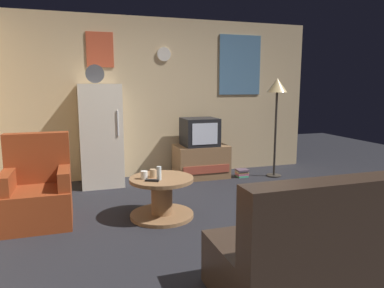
{
  "coord_description": "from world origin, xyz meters",
  "views": [
    {
      "loc": [
        -1.35,
        -3.32,
        1.48
      ],
      "look_at": [
        0.02,
        0.9,
        0.75
      ],
      "focal_mm": 33.49,
      "sensor_mm": 36.0,
      "label": 1
    }
  ],
  "objects_px": {
    "mug_ceramic_tan": "(153,173)",
    "wine_glass": "(159,173)",
    "crt_tv": "(200,132)",
    "armchair": "(38,192)",
    "remote_control": "(152,180)",
    "tv_stand": "(201,161)",
    "mug_ceramic_white": "(144,175)",
    "book_stack": "(242,173)",
    "standing_lamp": "(277,93)",
    "fridge": "(101,135)",
    "coffee_table": "(162,197)",
    "couch": "(337,253)"
  },
  "relations": [
    {
      "from": "tv_stand",
      "to": "remote_control",
      "type": "bearing_deg",
      "value": -124.56
    },
    {
      "from": "mug_ceramic_tan",
      "to": "couch",
      "type": "xyz_separation_m",
      "value": [
        0.92,
        -1.92,
        -0.19
      ]
    },
    {
      "from": "tv_stand",
      "to": "crt_tv",
      "type": "bearing_deg",
      "value": -178.02
    },
    {
      "from": "book_stack",
      "to": "mug_ceramic_white",
      "type": "bearing_deg",
      "value": -143.89
    },
    {
      "from": "mug_ceramic_white",
      "to": "crt_tv",
      "type": "bearing_deg",
      "value": 52.51
    },
    {
      "from": "remote_control",
      "to": "armchair",
      "type": "height_order",
      "value": "armchair"
    },
    {
      "from": "fridge",
      "to": "book_stack",
      "type": "bearing_deg",
      "value": -6.51
    },
    {
      "from": "coffee_table",
      "to": "couch",
      "type": "distance_m",
      "value": 2.05
    },
    {
      "from": "crt_tv",
      "to": "standing_lamp",
      "type": "xyz_separation_m",
      "value": [
        1.19,
        -0.31,
        0.61
      ]
    },
    {
      "from": "standing_lamp",
      "to": "mug_ceramic_tan",
      "type": "xyz_separation_m",
      "value": [
        -2.27,
        -1.18,
        -0.85
      ]
    },
    {
      "from": "crt_tv",
      "to": "armchair",
      "type": "xyz_separation_m",
      "value": [
        -2.3,
        -1.29,
        -0.41
      ]
    },
    {
      "from": "coffee_table",
      "to": "crt_tv",
      "type": "bearing_deg",
      "value": 57.33
    },
    {
      "from": "crt_tv",
      "to": "mug_ceramic_tan",
      "type": "xyz_separation_m",
      "value": [
        -1.08,
        -1.49,
        -0.24
      ]
    },
    {
      "from": "coffee_table",
      "to": "mug_ceramic_tan",
      "type": "height_order",
      "value": "mug_ceramic_tan"
    },
    {
      "from": "standing_lamp",
      "to": "coffee_table",
      "type": "height_order",
      "value": "standing_lamp"
    },
    {
      "from": "standing_lamp",
      "to": "book_stack",
      "type": "height_order",
      "value": "standing_lamp"
    },
    {
      "from": "standing_lamp",
      "to": "wine_glass",
      "type": "bearing_deg",
      "value": -149.31
    },
    {
      "from": "fridge",
      "to": "mug_ceramic_white",
      "type": "relative_size",
      "value": 19.67
    },
    {
      "from": "wine_glass",
      "to": "book_stack",
      "type": "xyz_separation_m",
      "value": [
        1.71,
        1.44,
        -0.47
      ]
    },
    {
      "from": "coffee_table",
      "to": "book_stack",
      "type": "height_order",
      "value": "coffee_table"
    },
    {
      "from": "mug_ceramic_tan",
      "to": "book_stack",
      "type": "relative_size",
      "value": 0.48
    },
    {
      "from": "fridge",
      "to": "remote_control",
      "type": "relative_size",
      "value": 11.8
    },
    {
      "from": "mug_ceramic_tan",
      "to": "wine_glass",
      "type": "bearing_deg",
      "value": -75.06
    },
    {
      "from": "wine_glass",
      "to": "mug_ceramic_tan",
      "type": "xyz_separation_m",
      "value": [
        -0.04,
        0.14,
        -0.03
      ]
    },
    {
      "from": "armchair",
      "to": "remote_control",
      "type": "bearing_deg",
      "value": -18.05
    },
    {
      "from": "mug_ceramic_white",
      "to": "fridge",
      "type": "bearing_deg",
      "value": 102.24
    },
    {
      "from": "fridge",
      "to": "wine_glass",
      "type": "distance_m",
      "value": 1.78
    },
    {
      "from": "coffee_table",
      "to": "remote_control",
      "type": "height_order",
      "value": "remote_control"
    },
    {
      "from": "tv_stand",
      "to": "armchair",
      "type": "bearing_deg",
      "value": -151.02
    },
    {
      "from": "mug_ceramic_white",
      "to": "mug_ceramic_tan",
      "type": "height_order",
      "value": "same"
    },
    {
      "from": "book_stack",
      "to": "standing_lamp",
      "type": "bearing_deg",
      "value": -12.74
    },
    {
      "from": "tv_stand",
      "to": "remote_control",
      "type": "xyz_separation_m",
      "value": [
        -1.15,
        -1.67,
        0.21
      ]
    },
    {
      "from": "coffee_table",
      "to": "mug_ceramic_tan",
      "type": "bearing_deg",
      "value": 149.65
    },
    {
      "from": "coffee_table",
      "to": "couch",
      "type": "height_order",
      "value": "couch"
    },
    {
      "from": "wine_glass",
      "to": "couch",
      "type": "distance_m",
      "value": 2.0
    },
    {
      "from": "couch",
      "to": "book_stack",
      "type": "xyz_separation_m",
      "value": [
        0.83,
        3.22,
        -0.25
      ]
    },
    {
      "from": "coffee_table",
      "to": "mug_ceramic_white",
      "type": "xyz_separation_m",
      "value": [
        -0.2,
        -0.0,
        0.27
      ]
    },
    {
      "from": "fridge",
      "to": "wine_glass",
      "type": "bearing_deg",
      "value": -73.69
    },
    {
      "from": "tv_stand",
      "to": "wine_glass",
      "type": "relative_size",
      "value": 5.6
    },
    {
      "from": "couch",
      "to": "book_stack",
      "type": "height_order",
      "value": "couch"
    },
    {
      "from": "mug_ceramic_tan",
      "to": "book_stack",
      "type": "bearing_deg",
      "value": 36.7
    },
    {
      "from": "crt_tv",
      "to": "standing_lamp",
      "type": "height_order",
      "value": "standing_lamp"
    },
    {
      "from": "crt_tv",
      "to": "armchair",
      "type": "relative_size",
      "value": 0.56
    },
    {
      "from": "remote_control",
      "to": "tv_stand",
      "type": "bearing_deg",
      "value": 83.71
    },
    {
      "from": "coffee_table",
      "to": "mug_ceramic_tan",
      "type": "xyz_separation_m",
      "value": [
        -0.09,
        0.05,
        0.27
      ]
    },
    {
      "from": "book_stack",
      "to": "fridge",
      "type": "bearing_deg",
      "value": 173.49
    },
    {
      "from": "tv_stand",
      "to": "standing_lamp",
      "type": "height_order",
      "value": "standing_lamp"
    },
    {
      "from": "coffee_table",
      "to": "armchair",
      "type": "height_order",
      "value": "armchair"
    },
    {
      "from": "crt_tv",
      "to": "mug_ceramic_white",
      "type": "relative_size",
      "value": 6.0
    },
    {
      "from": "crt_tv",
      "to": "wine_glass",
      "type": "relative_size",
      "value": 3.6
    }
  ]
}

